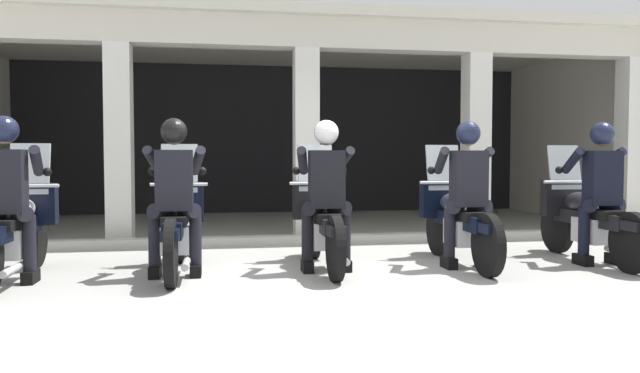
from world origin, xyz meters
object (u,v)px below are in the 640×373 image
at_px(police_officer_left, 175,183).
at_px(motorcycle_right, 457,219).
at_px(motorcycle_left, 177,224).
at_px(police_officer_right, 467,181).
at_px(police_officer_center, 326,182).
at_px(police_officer_far_left, 6,185).
at_px(police_officer_far_right, 601,181).
at_px(motorcycle_center, 322,221).
at_px(motorcycle_far_left, 17,228).
at_px(motorcycle_far_right, 585,218).

height_order(police_officer_left, motorcycle_right, police_officer_left).
xyz_separation_m(motorcycle_left, police_officer_right, (3.08, -0.27, 0.44)).
bearing_deg(police_officer_center, police_officer_far_left, 178.19).
bearing_deg(police_officer_left, police_officer_far_left, -177.33).
bearing_deg(motorcycle_left, police_officer_far_right, -4.71).
bearing_deg(police_officer_center, motorcycle_right, 4.68).
bearing_deg(police_officer_far_left, police_officer_left, 10.42).
relative_size(motorcycle_left, motorcycle_center, 1.00).
xyz_separation_m(motorcycle_center, police_officer_center, (-0.00, -0.28, 0.44)).
bearing_deg(motorcycle_center, police_officer_right, -16.17).
distance_m(motorcycle_left, motorcycle_right, 3.08).
bearing_deg(motorcycle_far_left, police_officer_far_right, 4.88).
xyz_separation_m(motorcycle_right, police_officer_far_right, (1.54, -0.34, 0.44)).
relative_size(motorcycle_left, police_officer_far_right, 1.29).
xyz_separation_m(police_officer_right, motorcycle_far_right, (1.54, 0.23, -0.44)).
bearing_deg(motorcycle_center, motorcycle_far_left, 178.19).
height_order(motorcycle_center, motorcycle_far_right, same).
distance_m(motorcycle_left, motorcycle_far_right, 4.62).
bearing_deg(motorcycle_right, police_officer_left, -179.12).
distance_m(motorcycle_left, police_officer_right, 3.12).
height_order(motorcycle_far_left, motorcycle_center, same).
bearing_deg(motorcycle_far_right, police_officer_center, -173.17).
relative_size(motorcycle_far_left, police_officer_far_left, 1.29).
relative_size(police_officer_far_left, police_officer_left, 1.00).
bearing_deg(police_officer_center, motorcycle_far_left, 172.92).
relative_size(police_officer_center, police_officer_far_right, 1.00).
distance_m(motorcycle_far_left, police_officer_far_right, 6.18).
bearing_deg(motorcycle_left, motorcycle_right, -0.42).
xyz_separation_m(motorcycle_left, motorcycle_far_right, (4.62, -0.05, 0.00)).
xyz_separation_m(motorcycle_center, motorcycle_right, (1.54, -0.04, 0.00)).
bearing_deg(motorcycle_far_left, motorcycle_center, 9.68).
bearing_deg(motorcycle_left, police_officer_center, -9.29).
xyz_separation_m(motorcycle_center, police_officer_right, (1.54, -0.32, 0.44)).
height_order(police_officer_center, motorcycle_right, police_officer_center).
distance_m(motorcycle_far_left, police_officer_center, 3.11).
xyz_separation_m(police_officer_center, police_officer_far_right, (3.08, -0.10, 0.00)).
distance_m(motorcycle_center, police_officer_right, 1.63).
xyz_separation_m(police_officer_far_left, police_officer_right, (4.62, 0.10, 0.00)).
height_order(motorcycle_far_left, police_officer_right, police_officer_right).
distance_m(police_officer_left, police_officer_center, 1.54).
distance_m(motorcycle_left, police_officer_center, 1.62).
xyz_separation_m(motorcycle_far_left, motorcycle_far_right, (6.16, 0.04, 0.00)).
xyz_separation_m(motorcycle_left, police_officer_far_right, (4.62, -0.33, 0.44)).
bearing_deg(police_officer_far_right, police_officer_center, -178.43).
distance_m(police_officer_far_left, motorcycle_right, 4.66).
bearing_deg(motorcycle_left, police_officer_right, -5.68).
relative_size(motorcycle_far_left, motorcycle_far_right, 1.00).
bearing_deg(police_officer_right, police_officer_center, 174.00).
distance_m(police_officer_center, motorcycle_right, 1.62).
bearing_deg(motorcycle_far_left, police_officer_center, 4.41).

